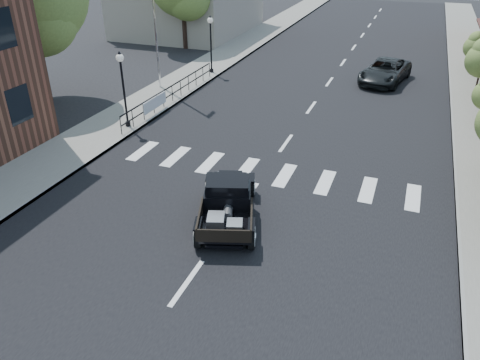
% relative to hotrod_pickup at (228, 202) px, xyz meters
% --- Properties ---
extents(ground, '(120.00, 120.00, 0.00)m').
position_rel_hotrod_pickup_xyz_m(ground, '(0.12, -0.30, -0.73)').
color(ground, black).
rests_on(ground, ground).
extents(road, '(14.00, 80.00, 0.02)m').
position_rel_hotrod_pickup_xyz_m(road, '(0.12, 14.70, -0.72)').
color(road, black).
rests_on(road, ground).
extents(road_markings, '(12.00, 60.00, 0.06)m').
position_rel_hotrod_pickup_xyz_m(road_markings, '(0.12, 9.70, -0.73)').
color(road_markings, silver).
rests_on(road_markings, ground).
extents(sidewalk_left, '(3.00, 80.00, 0.15)m').
position_rel_hotrod_pickup_xyz_m(sidewalk_left, '(-8.38, 14.70, -0.66)').
color(sidewalk_left, gray).
rests_on(sidewalk_left, ground).
extents(sidewalk_right, '(3.00, 80.00, 0.15)m').
position_rel_hotrod_pickup_xyz_m(sidewalk_right, '(8.62, 14.70, -0.66)').
color(sidewalk_right, gray).
rests_on(sidewalk_right, ground).
extents(low_building_left, '(10.00, 12.00, 5.00)m').
position_rel_hotrod_pickup_xyz_m(low_building_left, '(-14.88, 27.70, 1.77)').
color(low_building_left, gray).
rests_on(low_building_left, ground).
extents(railing, '(0.08, 10.00, 1.00)m').
position_rel_hotrod_pickup_xyz_m(railing, '(-7.18, 9.70, -0.08)').
color(railing, black).
rests_on(railing, sidewalk_left).
extents(banner, '(0.04, 2.20, 0.60)m').
position_rel_hotrod_pickup_xyz_m(banner, '(-7.10, 7.70, -0.28)').
color(banner, silver).
rests_on(banner, sidewalk_left).
extents(lamp_post_b, '(0.36, 0.36, 3.57)m').
position_rel_hotrod_pickup_xyz_m(lamp_post_b, '(-7.48, 5.70, 1.21)').
color(lamp_post_b, black).
rests_on(lamp_post_b, sidewalk_left).
extents(lamp_post_c, '(0.36, 0.36, 3.57)m').
position_rel_hotrod_pickup_xyz_m(lamp_post_c, '(-7.48, 15.70, 1.21)').
color(lamp_post_c, black).
rests_on(lamp_post_c, sidewalk_left).
extents(big_tree_near, '(5.95, 5.95, 8.74)m').
position_rel_hotrod_pickup_xyz_m(big_tree_near, '(-13.88, 7.70, 3.64)').
color(big_tree_near, olive).
rests_on(big_tree_near, ground).
extents(small_tree_e, '(1.48, 1.48, 2.47)m').
position_rel_hotrod_pickup_xyz_m(small_tree_e, '(8.42, 22.00, 0.65)').
color(small_tree_e, '#5A7033').
rests_on(small_tree_e, sidewalk_right).
extents(hotrod_pickup, '(3.21, 4.62, 1.46)m').
position_rel_hotrod_pickup_xyz_m(hotrod_pickup, '(0.00, 0.00, 0.00)').
color(hotrod_pickup, black).
rests_on(hotrod_pickup, ground).
extents(second_car, '(3.14, 5.29, 1.38)m').
position_rel_hotrod_pickup_xyz_m(second_car, '(3.29, 17.87, -0.04)').
color(second_car, black).
rests_on(second_car, ground).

